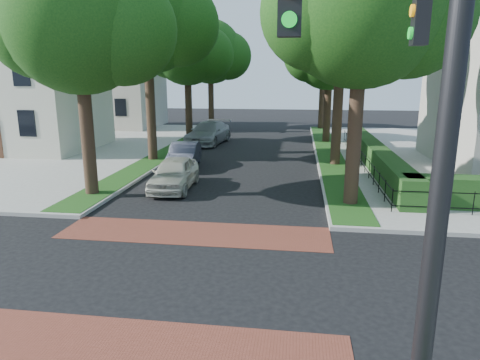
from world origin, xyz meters
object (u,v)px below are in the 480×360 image
parked_car_rear (208,133)px  traffic_signal (426,109)px  parked_car_front (174,173)px  parked_car_middle (184,155)px

parked_car_rear → traffic_signal: bearing=-65.5°
traffic_signal → parked_car_front: size_ratio=1.85×
parked_car_middle → parked_car_rear: bearing=86.6°
parked_car_front → parked_car_middle: parked_car_front is taller
parked_car_front → parked_car_rear: parked_car_rear is taller
traffic_signal → parked_car_rear: bearing=107.5°
traffic_signal → parked_car_rear: traffic_signal is taller
parked_car_front → traffic_signal: bearing=-63.6°
parked_car_front → parked_car_rear: 13.89m
traffic_signal → parked_car_middle: bearing=114.0°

